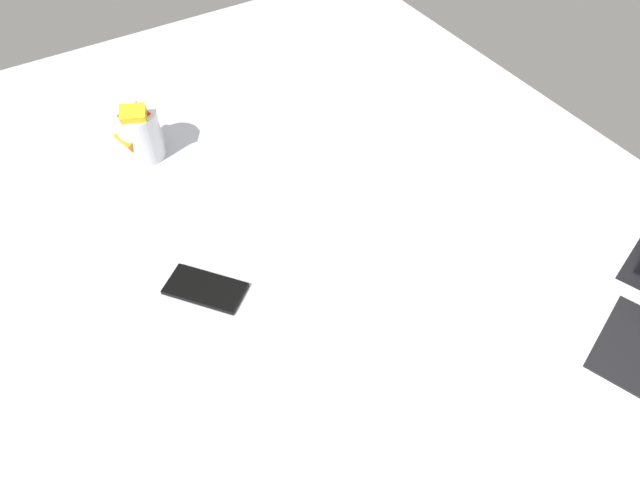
% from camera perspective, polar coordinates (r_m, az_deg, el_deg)
% --- Properties ---
extents(bed_mattress, '(1.80, 1.40, 0.18)m').
position_cam_1_polar(bed_mattress, '(1.21, -0.08, -1.56)').
color(bed_mattress, '#B7BCC6').
rests_on(bed_mattress, ground).
extents(snack_cup, '(0.11, 0.10, 0.14)m').
position_cam_1_polar(snack_cup, '(1.31, -17.30, 9.98)').
color(snack_cup, silver).
rests_on(snack_cup, bed_mattress).
extents(cell_phone, '(0.15, 0.14, 0.01)m').
position_cam_1_polar(cell_phone, '(1.06, -11.16, -4.69)').
color(cell_phone, black).
rests_on(cell_phone, bed_mattress).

